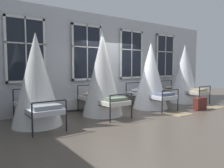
# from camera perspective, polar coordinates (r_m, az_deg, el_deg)

# --- Properties ---
(ground) EXTENTS (21.03, 21.03, 0.00)m
(ground) POSITION_cam_1_polar(r_m,az_deg,el_deg) (7.78, 3.72, -6.96)
(ground) COLOR brown
(back_wall_with_windows) EXTENTS (11.52, 0.10, 3.52)m
(back_wall_with_windows) POSITION_cam_1_polar(r_m,az_deg,el_deg) (8.47, -0.75, 5.98)
(back_wall_with_windows) COLOR silver
(back_wall_with_windows) RESTS_ON ground
(window_bank) EXTENTS (7.52, 0.10, 3.00)m
(window_bank) POSITION_cam_1_polar(r_m,az_deg,el_deg) (8.37, -0.28, 2.35)
(window_bank) COLOR black
(window_bank) RESTS_ON ground
(cot_first) EXTENTS (1.32, 1.99, 2.46)m
(cot_first) POSITION_cam_1_polar(r_m,az_deg,el_deg) (5.99, -19.52, 0.78)
(cot_first) COLOR black
(cot_first) RESTS_ON ground
(cot_second) EXTENTS (1.32, 2.00, 2.68)m
(cot_second) POSITION_cam_1_polar(r_m,az_deg,el_deg) (6.90, -2.55, 2.40)
(cot_second) COLOR black
(cot_second) RESTS_ON ground
(cot_third) EXTENTS (1.32, 2.01, 2.46)m
(cot_third) POSITION_cam_1_polar(r_m,az_deg,el_deg) (8.19, 10.23, 1.94)
(cot_third) COLOR black
(cot_third) RESTS_ON ground
(cot_fourth) EXTENTS (1.32, 2.01, 2.52)m
(cot_fourth) POSITION_cam_1_polar(r_m,az_deg,el_deg) (9.89, 18.76, 2.39)
(cot_fourth) COLOR black
(cot_fourth) RESTS_ON ground
(rug_third) EXTENTS (0.81, 0.57, 0.01)m
(rug_third) POSITION_cam_1_polar(r_m,az_deg,el_deg) (7.49, 17.61, -7.59)
(rug_third) COLOR #8E7A5B
(rug_third) RESTS_ON ground
(rug_fourth) EXTENTS (0.82, 0.58, 0.01)m
(rug_fourth) POSITION_cam_1_polar(r_m,az_deg,el_deg) (9.23, 25.54, -5.54)
(rug_fourth) COLOR #8E7A5B
(rug_fourth) RESTS_ON ground
(suitcase_dark) EXTENTS (0.56, 0.21, 0.47)m
(suitcase_dark) POSITION_cam_1_polar(r_m,az_deg,el_deg) (8.40, 22.46, -4.90)
(suitcase_dark) COLOR #5B231E
(suitcase_dark) RESTS_ON ground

